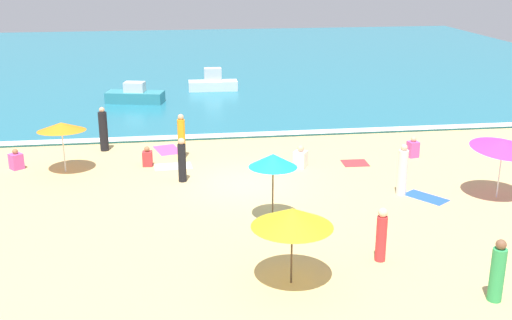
# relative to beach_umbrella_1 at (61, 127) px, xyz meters

# --- Properties ---
(ground_plane) EXTENTS (60.00, 60.00, 0.00)m
(ground_plane) POSITION_rel_beach_umbrella_1_xyz_m (6.69, -2.32, -1.81)
(ground_plane) COLOR #D8B775
(ocean_water) EXTENTS (60.00, 44.00, 0.10)m
(ocean_water) POSITION_rel_beach_umbrella_1_xyz_m (6.69, 25.68, -1.76)
(ocean_water) COLOR teal
(ocean_water) RESTS_ON ground_plane
(wave_breaker_foam) EXTENTS (57.00, 0.70, 0.01)m
(wave_breaker_foam) POSITION_rel_beach_umbrella_1_xyz_m (6.69, 3.98, -1.71)
(wave_breaker_foam) COLOR white
(wave_breaker_foam) RESTS_ON ocean_water
(beach_umbrella_1) EXTENTS (1.92, 1.93, 2.02)m
(beach_umbrella_1) POSITION_rel_beach_umbrella_1_xyz_m (0.00, 0.00, 0.00)
(beach_umbrella_1) COLOR silver
(beach_umbrella_1) RESTS_ON ground_plane
(beach_umbrella_2) EXTENTS (2.88, 2.89, 2.24)m
(beach_umbrella_2) POSITION_rel_beach_umbrella_1_xyz_m (15.26, -4.92, 0.12)
(beach_umbrella_2) COLOR silver
(beach_umbrella_2) RESTS_ON ground_plane
(beach_umbrella_3) EXTENTS (2.10, 2.11, 2.24)m
(beach_umbrella_3) POSITION_rel_beach_umbrella_1_xyz_m (7.20, -5.82, 0.19)
(beach_umbrella_3) COLOR #4C3823
(beach_umbrella_3) RESTS_ON ground_plane
(beach_umbrella_5) EXTENTS (2.59, 2.60, 2.08)m
(beach_umbrella_5) POSITION_rel_beach_umbrella_1_xyz_m (7.02, -9.83, 0.01)
(beach_umbrella_5) COLOR #4C3823
(beach_umbrella_5) RESTS_ON ground_plane
(beachgoer_0) EXTENTS (0.46, 0.46, 1.62)m
(beachgoer_0) POSITION_rel_beach_umbrella_1_xyz_m (11.77, -11.37, -1.05)
(beachgoer_0) COLOR green
(beachgoer_0) RESTS_ON ground_plane
(beachgoer_1) EXTENTS (0.40, 0.40, 0.82)m
(beachgoer_1) POSITION_rel_beach_umbrella_1_xyz_m (3.15, 0.27, -1.46)
(beachgoer_1) COLOR red
(beachgoer_1) RESTS_ON ground_plane
(beachgoer_2) EXTENTS (0.44, 0.44, 1.87)m
(beachgoer_2) POSITION_rel_beach_umbrella_1_xyz_m (4.55, 1.16, -0.92)
(beachgoer_2) COLOR orange
(beachgoer_2) RESTS_ON ground_plane
(beachgoer_3) EXTENTS (0.40, 0.40, 1.56)m
(beachgoer_3) POSITION_rel_beach_umbrella_1_xyz_m (9.69, -8.94, -1.05)
(beachgoer_3) COLOR red
(beachgoer_3) RESTS_ON ground_plane
(beachgoer_4) EXTENTS (0.51, 0.51, 1.92)m
(beachgoer_4) POSITION_rel_beach_umbrella_1_xyz_m (1.27, 2.66, -0.91)
(beachgoer_4) COLOR black
(beachgoer_4) RESTS_ON ground_plane
(beachgoer_5) EXTENTS (0.63, 0.63, 0.83)m
(beachgoer_5) POSITION_rel_beach_umbrella_1_xyz_m (-1.95, 0.62, -1.47)
(beachgoer_5) COLOR #D84CA5
(beachgoer_5) RESTS_ON ground_plane
(beachgoer_6) EXTENTS (0.65, 0.65, 0.92)m
(beachgoer_6) POSITION_rel_beach_umbrella_1_xyz_m (9.16, -0.77, -1.43)
(beachgoer_6) COLOR white
(beachgoer_6) RESTS_ON ground_plane
(beachgoer_7) EXTENTS (0.40, 0.40, 1.85)m
(beachgoer_7) POSITION_rel_beach_umbrella_1_xyz_m (12.06, -4.17, -0.94)
(beachgoer_7) COLOR white
(beachgoer_7) RESTS_ON ground_plane
(beachgoer_8) EXTENTS (0.34, 0.34, 1.68)m
(beachgoer_8) POSITION_rel_beach_umbrella_1_xyz_m (4.48, -1.74, -1.00)
(beachgoer_8) COLOR black
(beachgoer_8) RESTS_ON ground_plane
(beachgoer_9) EXTENTS (0.47, 0.47, 0.89)m
(beachgoer_9) POSITION_rel_beach_umbrella_1_xyz_m (14.08, -0.08, -1.43)
(beachgoer_9) COLOR #D84CA5
(beachgoer_9) RESTS_ON ground_plane
(beach_towel_0) EXTENTS (1.46, 1.63, 0.01)m
(beach_towel_0) POSITION_rel_beach_umbrella_1_xyz_m (12.82, -4.59, -1.80)
(beach_towel_0) COLOR blue
(beach_towel_0) RESTS_ON ground_plane
(beach_towel_1) EXTENTS (1.31, 1.72, 0.01)m
(beach_towel_1) POSITION_rel_beach_umbrella_1_xyz_m (3.95, 2.34, -1.80)
(beach_towel_1) COLOR #D84CA5
(beach_towel_1) RESTS_ON ground_plane
(beach_towel_2) EXTENTS (1.06, 0.98, 0.01)m
(beach_towel_2) POSITION_rel_beach_umbrella_1_xyz_m (11.47, -0.56, -1.80)
(beach_towel_2) COLOR red
(beach_towel_2) RESTS_ON ground_plane
(beach_towel_4) EXTENTS (1.52, 0.94, 0.01)m
(beach_towel_4) POSITION_rel_beach_umbrella_1_xyz_m (4.15, 0.06, -1.80)
(beach_towel_4) COLOR white
(beach_towel_4) RESTS_ON ground_plane
(small_boat_0) EXTENTS (3.00, 1.07, 1.38)m
(small_boat_0) POSITION_rel_beach_umbrella_1_xyz_m (6.83, 14.25, -1.27)
(small_boat_0) COLOR white
(small_boat_0) RESTS_ON ocean_water
(small_boat_1) EXTENTS (3.37, 1.92, 1.17)m
(small_boat_1) POSITION_rel_beach_umbrella_1_xyz_m (2.23, 11.47, -1.31)
(small_boat_1) COLOR teal
(small_boat_1) RESTS_ON ocean_water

